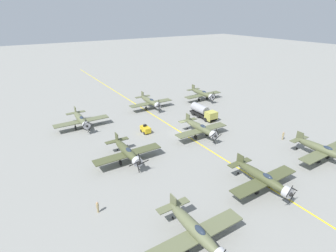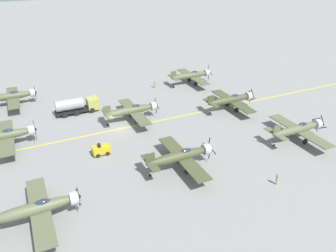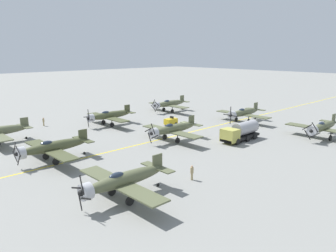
# 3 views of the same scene
# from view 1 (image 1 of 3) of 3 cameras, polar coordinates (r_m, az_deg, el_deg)

# --- Properties ---
(ground_plane) EXTENTS (400.00, 400.00, 0.00)m
(ground_plane) POSITION_cam_1_polar(r_m,az_deg,el_deg) (56.64, 3.19, -1.60)
(ground_plane) COLOR gray
(taxiway_stripe) EXTENTS (0.30, 160.00, 0.01)m
(taxiway_stripe) POSITION_cam_1_polar(r_m,az_deg,el_deg) (56.63, 3.19, -1.59)
(taxiway_stripe) COLOR yellow
(taxiway_stripe) RESTS_ON ground
(airplane_mid_center) EXTENTS (12.00, 9.98, 3.65)m
(airplane_mid_center) POSITION_cam_1_polar(r_m,az_deg,el_deg) (54.56, 7.11, -0.45)
(airplane_mid_center) COLOR #575C3E
(airplane_mid_center) RESTS_ON ground
(airplane_far_left) EXTENTS (12.00, 9.98, 3.75)m
(airplane_far_left) POSITION_cam_1_polar(r_m,az_deg,el_deg) (53.22, 30.62, -4.47)
(airplane_far_left) COLOR #565B3C
(airplane_far_left) RESTS_ON ground
(airplane_far_right) EXTENTS (12.00, 9.98, 3.65)m
(airplane_far_right) POSITION_cam_1_polar(r_m,az_deg,el_deg) (31.22, 6.02, -21.65)
(airplane_far_right) COLOR #5C6143
(airplane_far_right) RESTS_ON ground
(airplane_near_left) EXTENTS (12.00, 9.98, 3.65)m
(airplane_near_left) POSITION_cam_1_polar(r_m,az_deg,el_deg) (78.21, 7.51, 7.03)
(airplane_near_left) COLOR #555A3B
(airplane_near_left) RESTS_ON ground
(airplane_near_center) EXTENTS (12.00, 9.98, 3.80)m
(airplane_near_center) POSITION_cam_1_polar(r_m,az_deg,el_deg) (70.56, -3.86, 5.34)
(airplane_near_center) COLOR #585D3F
(airplane_near_center) RESTS_ON ground
(airplane_mid_right) EXTENTS (12.00, 9.98, 3.79)m
(airplane_mid_right) POSITION_cam_1_polar(r_m,az_deg,el_deg) (45.84, -8.90, -5.51)
(airplane_mid_right) COLOR #484D2E
(airplane_mid_right) RESTS_ON ground
(airplane_far_center) EXTENTS (12.00, 9.98, 3.65)m
(airplane_far_center) POSITION_cam_1_polar(r_m,az_deg,el_deg) (41.09, 19.92, -10.54)
(airplane_far_center) COLOR #474C2E
(airplane_far_center) RESTS_ON ground
(airplane_near_right) EXTENTS (12.00, 9.98, 3.65)m
(airplane_near_right) POSITION_cam_1_polar(r_m,az_deg,el_deg) (61.63, -18.40, 1.36)
(airplane_near_right) COLOR #5C6142
(airplane_near_right) RESTS_ON ground
(fuel_tanker) EXTENTS (2.68, 8.00, 2.98)m
(fuel_tanker) POSITION_cam_1_polar(r_m,az_deg,el_deg) (65.05, 7.68, 3.09)
(fuel_tanker) COLOR black
(fuel_tanker) RESTS_ON ground
(tow_tractor) EXTENTS (1.57, 2.60, 1.79)m
(tow_tractor) POSITION_cam_1_polar(r_m,az_deg,el_deg) (56.79, -4.92, -0.70)
(tow_tractor) COLOR gold
(tow_tractor) RESTS_ON ground
(ground_crew_walking) EXTENTS (0.38, 0.38, 1.73)m
(ground_crew_walking) POSITION_cam_1_polar(r_m,az_deg,el_deg) (58.33, 23.77, -1.90)
(ground_crew_walking) COLOR tan
(ground_crew_walking) RESTS_ON ground
(ground_crew_inspecting) EXTENTS (0.36, 0.36, 1.68)m
(ground_crew_inspecting) POSITION_cam_1_polar(r_m,az_deg,el_deg) (36.69, -15.09, -16.59)
(ground_crew_inspecting) COLOR tan
(ground_crew_inspecting) RESTS_ON ground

